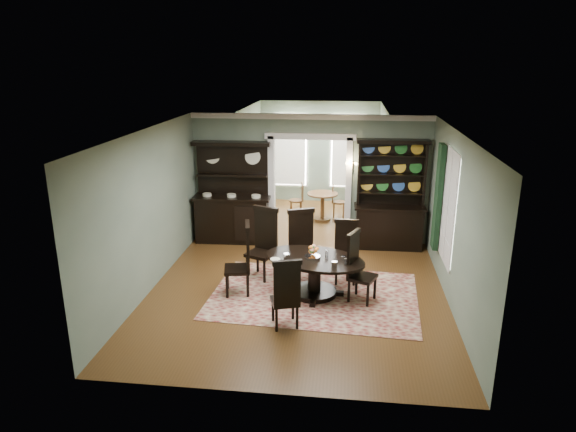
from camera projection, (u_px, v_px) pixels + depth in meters
name	position (u px, v px, depth m)	size (l,w,h in m)	color
room	(297.00, 212.00, 9.15)	(5.51, 6.01, 3.01)	#573516
parlor	(317.00, 158.00, 14.37)	(3.51, 3.50, 3.01)	#573516
doorway_trim	(310.00, 174.00, 11.94)	(2.08, 0.25, 2.57)	silver
right_window	(444.00, 202.00, 9.68)	(0.15, 1.47, 2.12)	white
wall_sconce	(351.00, 165.00, 11.60)	(0.27, 0.21, 0.21)	#BB7232
rug	(314.00, 295.00, 9.50)	(3.75, 2.60, 0.01)	maroon
dining_table	(315.00, 269.00, 9.38)	(2.19, 2.19, 0.74)	black
centerpiece	(312.00, 255.00, 9.26)	(1.42, 0.91, 0.23)	silver
chair_far_left	(264.00, 240.00, 10.16)	(0.67, 0.65, 1.42)	black
chair_far_mid	(302.00, 243.00, 10.06)	(0.66, 0.65, 1.40)	black
chair_far_right	(346.00, 249.00, 9.98)	(0.47, 0.44, 1.23)	black
chair_end_left	(243.00, 257.00, 9.39)	(0.57, 0.59, 1.36)	black
chair_end_right	(357.00, 265.00, 9.15)	(0.60, 0.61, 1.29)	black
chair_near	(286.00, 292.00, 8.17)	(0.56, 0.55, 1.22)	black
sideboard	(233.00, 207.00, 12.11)	(1.83, 0.71, 2.37)	black
welsh_dresser	(389.00, 209.00, 11.69)	(1.61, 0.61, 2.49)	black
parlor_table	(322.00, 203.00, 13.72)	(0.81, 0.81, 0.75)	#553118
parlor_chair_left	(298.00, 198.00, 14.13)	(0.41, 0.40, 0.91)	#553118
parlor_chair_right	(337.00, 200.00, 14.00)	(0.38, 0.38, 0.90)	#553118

